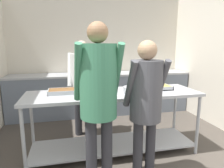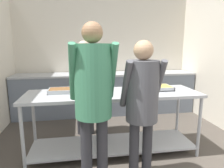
{
  "view_description": "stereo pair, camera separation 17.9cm",
  "coord_description": "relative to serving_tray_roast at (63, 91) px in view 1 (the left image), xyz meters",
  "views": [
    {
      "loc": [
        -0.76,
        -0.95,
        1.54
      ],
      "look_at": [
        -0.13,
        1.78,
        1.0
      ],
      "focal_mm": 32.0,
      "sensor_mm": 36.0,
      "label": 1
    },
    {
      "loc": [
        -0.58,
        -0.98,
        1.54
      ],
      "look_at": [
        -0.13,
        1.78,
        1.0
      ],
      "focal_mm": 32.0,
      "sensor_mm": 36.0,
      "label": 2
    }
  ],
  "objects": [
    {
      "name": "guest_serving_left",
      "position": [
        0.37,
        -0.78,
        0.17
      ],
      "size": [
        0.49,
        0.38,
        1.77
      ],
      "color": "#2D2D33",
      "rests_on": "ground_plane"
    },
    {
      "name": "broccoli_bowl",
      "position": [
        0.33,
        -0.14,
        0.01
      ],
      "size": [
        0.2,
        0.2,
        0.1
      ],
      "color": "#3D668C",
      "rests_on": "serving_counter"
    },
    {
      "name": "serving_tray_roast",
      "position": [
        0.0,
        0.0,
        0.0
      ],
      "size": [
        0.39,
        0.27,
        0.05
      ],
      "color": "#ADAFB5",
      "rests_on": "serving_counter"
    },
    {
      "name": "sauce_pan",
      "position": [
        0.95,
        -0.19,
        0.02
      ],
      "size": [
        0.42,
        0.28,
        0.08
      ],
      "color": "#ADAFB5",
      "rests_on": "serving_counter"
    },
    {
      "name": "guest_serving_right",
      "position": [
        0.9,
        -0.75,
        0.06
      ],
      "size": [
        0.46,
        0.35,
        1.6
      ],
      "color": "#2D2D33",
      "rests_on": "ground_plane"
    },
    {
      "name": "back_counter",
      "position": [
        0.82,
        1.64,
        -0.46
      ],
      "size": [
        3.99,
        0.65,
        0.93
      ],
      "color": "slate",
      "rests_on": "ground_plane"
    },
    {
      "name": "cook_behind_counter",
      "position": [
        0.31,
        0.59,
        0.07
      ],
      "size": [
        0.5,
        0.38,
        1.62
      ],
      "color": "#2D2D33",
      "rests_on": "ground_plane"
    },
    {
      "name": "serving_counter",
      "position": [
        0.69,
        -0.11,
        -0.31
      ],
      "size": [
        2.4,
        0.72,
        0.9
      ],
      "color": "#ADAFB5",
      "rests_on": "ground_plane"
    },
    {
      "name": "plate_stack",
      "position": [
        0.59,
        0.04,
        -0.01
      ],
      "size": [
        0.24,
        0.24,
        0.04
      ],
      "color": "white",
      "rests_on": "serving_counter"
    },
    {
      "name": "wall_rear",
      "position": [
        0.82,
        2.01,
        0.4
      ],
      "size": [
        4.15,
        0.06,
        2.65
      ],
      "color": "beige",
      "rests_on": "ground_plane"
    },
    {
      "name": "water_bottle",
      "position": [
        0.66,
        1.59,
        0.14
      ],
      "size": [
        0.06,
        0.06,
        0.29
      ],
      "color": "silver",
      "rests_on": "back_counter"
    },
    {
      "name": "serving_tray_vegetables",
      "position": [
        1.38,
        -0.03,
        0.0
      ],
      "size": [
        0.38,
        0.31,
        0.05
      ],
      "color": "#ADAFB5",
      "rests_on": "serving_counter"
    }
  ]
}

